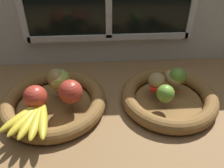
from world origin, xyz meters
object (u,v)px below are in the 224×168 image
Objects in this scene: fruit_bowl_left at (54,102)px; potato_back at (173,78)px; fruit_bowl_right at (169,97)px; chili_pepper at (165,90)px; lime_near at (165,93)px; potato_oblong at (157,80)px; lime_far at (178,76)px; apple_red_right at (70,92)px; apple_green_back at (60,80)px; banana_bunch_front at (32,118)px; apple_red_front at (35,97)px; pear_brown at (57,80)px.

fruit_bowl_left is 4.60× the size of potato_back.
chili_pepper reaches higher than fruit_bowl_right.
potato_oblong is at bearing 98.65° from lime_near.
apple_red_right is at bearing -168.73° from lime_far.
apple_green_back reaches higher than lime_near.
fruit_bowl_left is at bearing 69.78° from banana_bunch_front.
banana_bunch_front is 2.64× the size of potato_oblong.
apple_red_front reaches higher than potato_back.
fruit_bowl_left is 1.07× the size of fruit_bowl_right.
potato_oblong is at bearing 136.26° from chili_pepper.
apple_green_back is (6.35, 8.33, -0.02)cm from apple_red_front.
chili_pepper is at bearing 5.41° from apple_red_front.
apple_red_front is 1.15× the size of potato_oblong.
pear_brown reaches higher than lime_near.
fruit_bowl_right is 43.23cm from apple_red_front.
potato_back is (44.81, 16.15, 0.69)cm from banana_bunch_front.
lime_far is 0.58× the size of chili_pepper.
apple_green_back is 39.59cm from lime_far.
banana_bunch_front is 41.14cm from potato_oblong.
apple_red_front reaches higher than fruit_bowl_right.
fruit_bowl_right is 36.93cm from apple_green_back.
fruit_bowl_left is 4.61× the size of apple_red_right.
potato_back is at bearing 152.74° from lime_far.
lime_far is (45.95, 15.56, 1.57)cm from banana_bunch_front.
pear_brown is (1.45, 3.71, 6.48)cm from fruit_bowl_left.
lime_far reaches higher than banana_bunch_front.
apple_green_back is 0.95× the size of potato_back.
potato_back is 10.63cm from lime_near.
fruit_bowl_left is at bearing 173.03° from lime_near.
pear_brown is at bearing 126.72° from apple_red_right.
apple_green_back is 34.89cm from chili_pepper.
lime_far reaches higher than potato_oblong.
lime_far is at bearing 0.61° from apple_green_back.
pear_brown is at bearing 55.58° from apple_red_front.
potato_oblong is (32.17, -0.79, -1.08)cm from apple_green_back.
fruit_bowl_right is 3.21× the size of chili_pepper.
apple_red_front is 0.96× the size of potato_back.
apple_red_right is at bearing -58.85° from apple_green_back.
potato_back is at bearing 68.08° from chili_pepper.
pear_brown reaches higher than apple_red_right.
lime_far is at bearing 52.13° from fruit_bowl_right.
lime_far is (39.58, 0.42, -0.64)cm from apple_green_back.
apple_red_front and apple_green_back have the same top height.
lime_far is 7.33cm from chili_pepper.
chili_pepper is (34.50, -4.46, -2.66)cm from apple_green_back.
fruit_bowl_left is 5.56× the size of potato_oblong.
apple_red_right is at bearing -53.28° from pear_brown.
apple_red_right is 8.06cm from pear_brown.
apple_green_back is at bearing 52.66° from apple_red_front.
pear_brown reaches higher than fruit_bowl_right.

